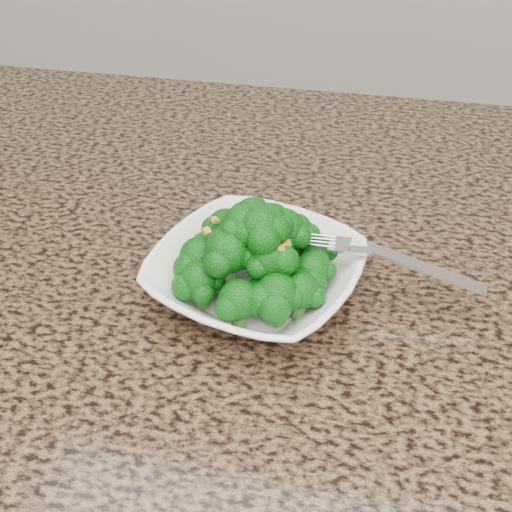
# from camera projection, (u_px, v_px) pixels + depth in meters

# --- Properties ---
(granite_counter) EXTENTS (1.64, 1.04, 0.03)m
(granite_counter) POSITION_uv_depth(u_px,v_px,m) (207.00, 306.00, 0.66)
(granite_counter) COLOR brown
(granite_counter) RESTS_ON cabinet
(bowl) EXTENTS (0.25, 0.25, 0.05)m
(bowl) POSITION_uv_depth(u_px,v_px,m) (256.00, 276.00, 0.64)
(bowl) COLOR white
(bowl) RESTS_ON granite_counter
(broccoli_pile) EXTENTS (0.18, 0.18, 0.08)m
(broccoli_pile) POSITION_uv_depth(u_px,v_px,m) (256.00, 225.00, 0.60)
(broccoli_pile) COLOR #0A5C0D
(broccoli_pile) RESTS_ON bowl
(garlic_topping) EXTENTS (0.11, 0.11, 0.01)m
(garlic_topping) POSITION_uv_depth(u_px,v_px,m) (256.00, 188.00, 0.57)
(garlic_topping) COLOR gold
(garlic_topping) RESTS_ON broccoli_pile
(fork) EXTENTS (0.20, 0.05, 0.01)m
(fork) POSITION_uv_depth(u_px,v_px,m) (364.00, 251.00, 0.62)
(fork) COLOR silver
(fork) RESTS_ON bowl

